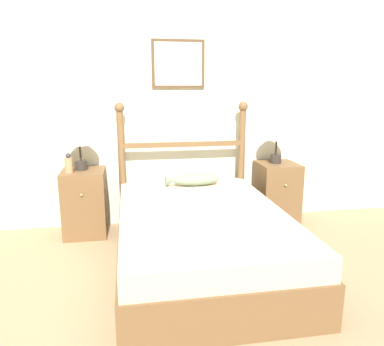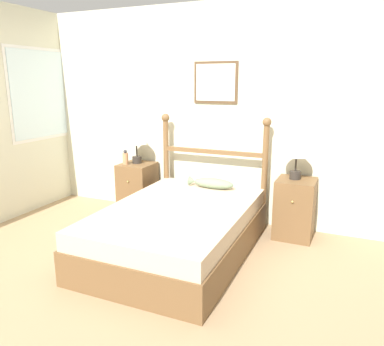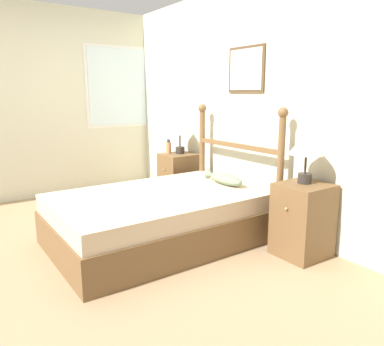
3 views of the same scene
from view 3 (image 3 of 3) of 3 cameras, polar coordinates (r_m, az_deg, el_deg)
ground_plane at (r=3.66m, az=-14.81°, el=-10.96°), size 16.00×16.00×0.00m
wall_back at (r=4.28m, az=6.79°, el=10.23°), size 6.40×0.08×2.55m
wall_left at (r=5.45m, az=-23.25°, el=9.76°), size 0.08×6.40×2.55m
bed at (r=3.63m, az=-4.89°, el=-6.79°), size 1.31×1.99×0.48m
headboard at (r=4.06m, az=6.78°, el=2.31°), size 1.34×0.10×1.28m
nightstand_left at (r=4.86m, az=-2.02°, el=-0.84°), size 0.40×0.44×0.65m
nightstand_right at (r=3.43m, az=16.50°, el=-6.89°), size 0.40×0.44×0.65m
table_lamp_left at (r=4.78m, az=-1.86°, el=6.86°), size 0.30×0.30×0.44m
table_lamp_right at (r=3.31m, az=17.08°, el=4.00°), size 0.30×0.30×0.44m
bottle at (r=4.83m, az=-3.61°, el=3.98°), size 0.07×0.07×0.19m
fish_pillow at (r=3.90m, az=4.98°, el=-0.87°), size 0.54×0.16×0.12m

